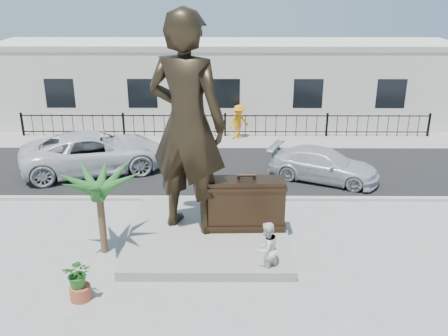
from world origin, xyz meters
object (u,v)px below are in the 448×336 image
object	(u,v)px
suitcase	(246,204)
car_white	(95,152)
tourist	(266,249)
statue	(187,124)

from	to	relation	value
suitcase	car_white	xyz separation A→B (m)	(-6.47, 5.96, -0.29)
tourist	car_white	xyz separation A→B (m)	(-6.98, 8.25, 0.06)
statue	tourist	world-z (taller)	statue
statue	tourist	bearing A→B (deg)	156.67
suitcase	car_white	size ratio (longest dim) A/B	0.39
car_white	tourist	bearing A→B (deg)	-157.51
tourist	car_white	world-z (taller)	car_white
suitcase	tourist	size ratio (longest dim) A/B	1.50
statue	tourist	size ratio (longest dim) A/B	4.27
suitcase	statue	bearing A→B (deg)	173.94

